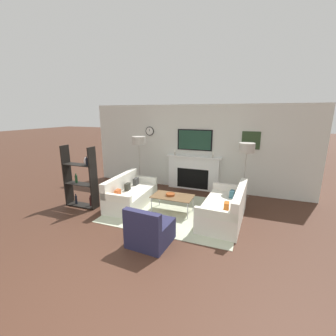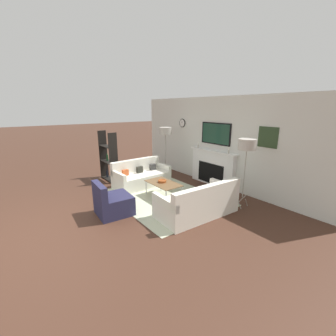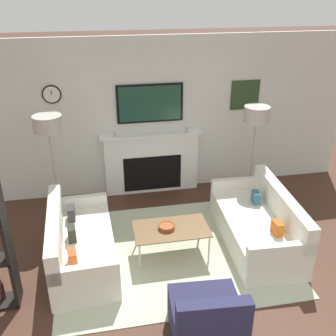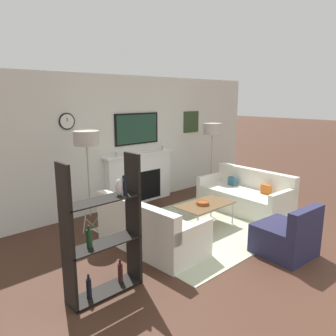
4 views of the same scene
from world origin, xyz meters
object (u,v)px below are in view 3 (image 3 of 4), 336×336
(coffee_table, at_px, (171,230))
(decorative_bowl, at_px, (167,227))
(floor_lamp_right, at_px, (257,116))
(couch_right, at_px, (259,226))
(floor_lamp_left, at_px, (48,125))
(couch_left, at_px, (79,246))
(armchair, at_px, (207,321))

(coffee_table, bearing_deg, decorative_bowl, 173.09)
(decorative_bowl, xyz_separation_m, floor_lamp_right, (1.68, 1.22, 1.07))
(decorative_bowl, height_order, floor_lamp_right, floor_lamp_right)
(decorative_bowl, bearing_deg, coffee_table, -6.91)
(couch_right, bearing_deg, floor_lamp_left, 157.43)
(coffee_table, bearing_deg, couch_right, 1.72)
(couch_right, xyz_separation_m, decorative_bowl, (-1.35, -0.03, 0.18))
(couch_left, distance_m, decorative_bowl, 1.20)
(decorative_bowl, bearing_deg, floor_lamp_right, 35.98)
(couch_left, xyz_separation_m, coffee_table, (1.25, -0.04, 0.12))
(floor_lamp_right, bearing_deg, decorative_bowl, -144.02)
(coffee_table, relative_size, decorative_bowl, 4.48)
(coffee_table, bearing_deg, couch_left, 178.19)
(armchair, bearing_deg, couch_left, 130.82)
(coffee_table, bearing_deg, armchair, -86.96)
(couch_left, distance_m, couch_right, 2.54)
(armchair, height_order, coffee_table, armchair)
(armchair, height_order, decorative_bowl, armchair)
(decorative_bowl, bearing_deg, couch_left, 178.46)
(armchair, bearing_deg, decorative_bowl, 95.40)
(couch_left, relative_size, couch_right, 0.92)
(couch_right, distance_m, coffee_table, 1.30)
(armchair, xyz_separation_m, decorative_bowl, (-0.14, 1.50, 0.19))
(floor_lamp_right, bearing_deg, couch_left, -157.45)
(decorative_bowl, bearing_deg, armchair, -84.60)
(couch_right, xyz_separation_m, floor_lamp_left, (-2.86, 1.19, 1.31))
(couch_right, bearing_deg, floor_lamp_right, 74.56)
(couch_left, relative_size, floor_lamp_left, 1.00)
(couch_left, xyz_separation_m, couch_right, (2.54, -0.00, 0.00))
(decorative_bowl, xyz_separation_m, floor_lamp_left, (-1.51, 1.22, 1.12))
(decorative_bowl, relative_size, floor_lamp_left, 0.13)
(couch_left, distance_m, floor_lamp_right, 3.35)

